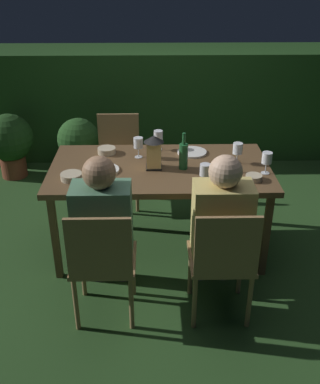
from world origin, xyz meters
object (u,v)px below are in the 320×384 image
object	(u,v)px
person_in_mustard	(220,223)
wine_glass_b	(138,144)
potted_plant_by_hedge	(10,141)
chair_side_left_b	(223,259)
wine_glass_c	(267,159)
potted_plant_corner	(79,147)
wine_glass_e	(158,137)
bowl_salad	(107,150)
dining_table	(160,173)
green_bottle_on_table	(183,155)
wine_glass_a	(205,171)
bowl_olives	(71,176)
plate_b	(104,170)
person_in_green	(104,224)
lantern_centerpiece	(154,150)
wine_glass_d	(238,149)
chair_side_left_a	(103,260)
bowl_bread	(254,177)
plate_a	(192,152)
plate_c	(219,169)
chair_side_right_a	(119,156)

from	to	relation	value
person_in_mustard	wine_glass_b	distance (m)	1.03
potted_plant_by_hedge	chair_side_left_b	bearing A→B (deg)	-48.72
chair_side_left_b	person_in_mustard	distance (m)	0.25
wine_glass_c	potted_plant_corner	world-z (taller)	wine_glass_c
chair_side_left_b	person_in_mustard	world-z (taller)	person_in_mustard
wine_glass_e	bowl_salad	distance (m)	0.45
dining_table	green_bottle_on_table	world-z (taller)	green_bottle_on_table
wine_glass_a	wine_glass_c	bearing A→B (deg)	22.50
dining_table	bowl_olives	world-z (taller)	bowl_olives
chair_side_left_b	plate_b	bearing A→B (deg)	136.51
person_in_green	bowl_olives	distance (m)	0.53
dining_table	wine_glass_c	world-z (taller)	wine_glass_c
lantern_centerpiece	wine_glass_a	distance (m)	0.48
wine_glass_d	plate_b	distance (m)	1.05
chair_side_left_b	plate_b	xyz separation A→B (m)	(-0.82, 0.78, 0.28)
wine_glass_c	potted_plant_by_hedge	world-z (taller)	wine_glass_c
chair_side_left_a	bowl_salad	size ratio (longest dim) A/B	5.86
plate_b	bowl_bread	size ratio (longest dim) A/B	1.97
chair_side_left_b	wine_glass_d	size ratio (longest dim) A/B	5.15
bowl_salad	potted_plant_corner	distance (m)	1.15
wine_glass_d	bowl_salad	distance (m)	1.07
wine_glass_a	plate_a	distance (m)	0.61
potted_plant_by_hedge	lantern_centerpiece	bearing A→B (deg)	-42.93
wine_glass_a	plate_b	size ratio (longest dim) A/B	0.71
dining_table	chair_side_left_b	world-z (taller)	chair_side_left_b
wine_glass_b	potted_plant_by_hedge	distance (m)	1.96
bowl_olives	bowl_bread	distance (m)	1.34
person_in_mustard	potted_plant_corner	distance (m)	2.30
wine_glass_d	bowl_salad	bearing A→B (deg)	168.13
bowl_bread	bowl_salad	world-z (taller)	bowl_salad
wine_glass_e	wine_glass_a	bearing A→B (deg)	-65.04
plate_b	plate_c	bearing A→B (deg)	-0.28
chair_side_left_b	potted_plant_by_hedge	size ratio (longest dim) A/B	1.21
bowl_olives	bowl_salad	world-z (taller)	bowl_salad
chair_side_right_a	plate_c	bearing A→B (deg)	-47.66
person_in_mustard	lantern_centerpiece	size ratio (longest dim) A/B	4.34
lantern_centerpiece	plate_b	bearing A→B (deg)	-173.47
chair_side_left_a	bowl_bread	world-z (taller)	chair_side_left_a
wine_glass_a	bowl_olives	bearing A→B (deg)	172.66
green_bottle_on_table	plate_a	distance (m)	0.33
wine_glass_d	bowl_bread	bearing A→B (deg)	-76.42
wine_glass_b	chair_side_right_a	bearing A→B (deg)	107.99
person_in_green	bowl_salad	xyz separation A→B (m)	(-0.05, 0.92, 0.14)
chair_side_left_b	bowl_salad	size ratio (longest dim) A/B	5.86
wine_glass_a	plate_a	size ratio (longest dim) A/B	0.69
wine_glass_c	bowl_bread	size ratio (longest dim) A/B	1.40
dining_table	plate_c	bearing A→B (deg)	-9.32
wine_glass_b	plate_c	xyz separation A→B (m)	(0.62, -0.26, -0.11)
wine_glass_c	bowl_bread	xyz separation A→B (m)	(-0.11, -0.12, -0.10)
plate_a	potted_plant_by_hedge	bearing A→B (deg)	148.23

